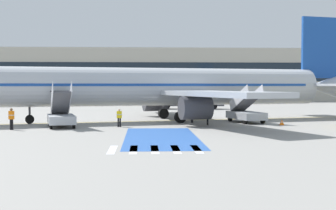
{
  "coord_description": "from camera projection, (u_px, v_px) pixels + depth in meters",
  "views": [
    {
      "loc": [
        -0.18,
        -46.92,
        3.66
      ],
      "look_at": [
        2.14,
        -2.69,
        1.77
      ],
      "focal_mm": 50.0,
      "sensor_mm": 36.0,
      "label": 1
    }
  ],
  "objects": [
    {
      "name": "apron_walkway_bar_4",
      "position": [
        197.0,
        149.0,
        26.71
      ],
      "size": [
        0.44,
        3.6,
        0.01
      ],
      "primitive_type": "cube",
      "color": "silver",
      "rests_on": "ground_plane"
    },
    {
      "name": "apron_walkway_bar_0",
      "position": [
        112.0,
        150.0,
        26.46
      ],
      "size": [
        0.44,
        3.6,
        0.01
      ],
      "primitive_type": "cube",
      "color": "silver",
      "rests_on": "ground_plane"
    },
    {
      "name": "apron_walkway_bar_1",
      "position": [
        134.0,
        150.0,
        26.52
      ],
      "size": [
        0.44,
        3.6,
        0.01
      ],
      "primitive_type": "cube",
      "color": "silver",
      "rests_on": "ground_plane"
    },
    {
      "name": "ground_crew_2",
      "position": [
        119.0,
        117.0,
        40.84
      ],
      "size": [
        0.45,
        0.27,
        1.6
      ],
      "rotation": [
        0.0,
        0.0,
        3.04
      ],
      "color": "black",
      "rests_on": "ground_plane"
    },
    {
      "name": "ground_crew_1",
      "position": [
        208.0,
        114.0,
        42.54
      ],
      "size": [
        0.24,
        0.44,
        1.74
      ],
      "rotation": [
        0.0,
        0.0,
        1.6
      ],
      "color": "black",
      "rests_on": "ground_plane"
    },
    {
      "name": "apron_leadline_yellow",
      "position": [
        156.0,
        121.0,
        47.79
      ],
      "size": [
        77.2,
        18.55,
        0.01
      ],
      "primitive_type": "cube",
      "rotation": [
        0.0,
        0.0,
        1.8
      ],
      "color": "gold",
      "rests_on": "ground_plane"
    },
    {
      "name": "airliner",
      "position": [
        162.0,
        87.0,
        47.83
      ],
      "size": [
        44.92,
        32.78,
        11.34
      ],
      "rotation": [
        0.0,
        0.0,
        1.8
      ],
      "color": "#B7BCC4",
      "rests_on": "ground_plane"
    },
    {
      "name": "terminal_building",
      "position": [
        162.0,
        75.0,
        109.87
      ],
      "size": [
        111.99,
        12.1,
        12.03
      ],
      "color": "#B2AD9E",
      "rests_on": "ground_plane"
    },
    {
      "name": "apron_stand_patch_blue",
      "position": [
        161.0,
        137.0,
        32.68
      ],
      "size": [
        5.07,
        13.78,
        0.01
      ],
      "primitive_type": "cube",
      "color": "#2856A8",
      "rests_on": "ground_plane"
    },
    {
      "name": "fuel_tanker",
      "position": [
        191.0,
        98.0,
        71.62
      ],
      "size": [
        10.25,
        3.38,
        3.25
      ],
      "rotation": [
        0.0,
        0.0,
        1.48
      ],
      "color": "#38383D",
      "rests_on": "ground_plane"
    },
    {
      "name": "ground_plane",
      "position": [
        145.0,
        122.0,
        46.98
      ],
      "size": [
        600.0,
        600.0,
        0.0
      ],
      "primitive_type": "plane",
      "color": "gray"
    },
    {
      "name": "ground_crew_3",
      "position": [
        192.0,
        112.0,
        45.64
      ],
      "size": [
        0.43,
        0.49,
        1.81
      ],
      "rotation": [
        0.0,
        0.0,
        0.99
      ],
      "color": "#2D2D33",
      "rests_on": "ground_plane"
    },
    {
      "name": "traffic_cone_0",
      "position": [
        282.0,
        122.0,
        42.76
      ],
      "size": [
        0.46,
        0.46,
        0.51
      ],
      "color": "orange",
      "rests_on": "ground_plane"
    },
    {
      "name": "boarding_stairs_aft",
      "position": [
        246.0,
        113.0,
        45.71
      ],
      "size": [
        3.25,
        5.53,
        3.72
      ],
      "rotation": [
        0.0,
        0.0,
        0.23
      ],
      "color": "#ADB2BA",
      "rests_on": "ground_plane"
    },
    {
      "name": "apron_walkway_bar_2",
      "position": [
        155.0,
        149.0,
        26.58
      ],
      "size": [
        0.44,
        3.6,
        0.01
      ],
      "primitive_type": "cube",
      "color": "silver",
      "rests_on": "ground_plane"
    },
    {
      "name": "boarding_stairs_forward",
      "position": [
        61.0,
        116.0,
        40.73
      ],
      "size": [
        3.25,
        5.53,
        3.99
      ],
      "rotation": [
        0.0,
        0.0,
        0.23
      ],
      "color": "#ADB2BA",
      "rests_on": "ground_plane"
    },
    {
      "name": "ground_crew_0",
      "position": [
        11.0,
        117.0,
        38.15
      ],
      "size": [
        0.48,
        0.37,
        1.79
      ],
      "rotation": [
        0.0,
        0.0,
        2.76
      ],
      "color": "black",
      "rests_on": "ground_plane"
    },
    {
      "name": "apron_walkway_bar_3",
      "position": [
        176.0,
        149.0,
        26.65
      ],
      "size": [
        0.44,
        3.6,
        0.01
      ],
      "primitive_type": "cube",
      "color": "silver",
      "rests_on": "ground_plane"
    }
  ]
}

